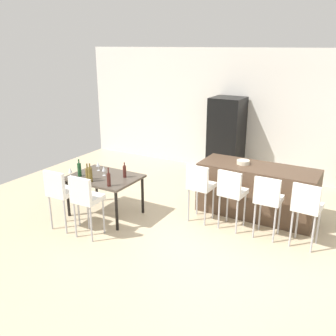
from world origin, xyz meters
name	(u,v)px	position (x,y,z in m)	size (l,w,h in m)	color
ground_plane	(215,232)	(0.00, 0.00, 0.00)	(10.00, 10.00, 0.00)	#C6B28E
back_wall	(273,115)	(0.00, 3.20, 1.45)	(10.00, 0.12, 2.90)	silver
kitchen_island	(257,191)	(0.37, 1.01, 0.46)	(2.07, 0.78, 0.92)	#4C3828
bar_chair_left	(200,184)	(-0.41, 0.24, 0.70)	(0.41, 0.41, 1.05)	white
bar_chair_middle	(232,190)	(0.17, 0.24, 0.70)	(0.43, 0.43, 1.05)	white
bar_chair_right	(268,197)	(0.77, 0.24, 0.70)	(0.40, 0.40, 1.05)	white
bar_chair_far	(307,205)	(1.35, 0.24, 0.70)	(0.43, 0.43, 1.05)	white
dining_table	(105,180)	(-2.00, -0.35, 0.67)	(1.21, 0.90, 0.74)	#4C4238
dining_chair_near	(60,190)	(-2.27, -1.16, 0.70)	(0.41, 0.41, 1.05)	white
dining_chair_far	(85,197)	(-1.72, -1.16, 0.70)	(0.42, 0.42, 1.05)	white
wine_bottle_inner	(88,174)	(-2.14, -0.63, 0.85)	(0.07, 0.07, 0.29)	brown
wine_bottle_far	(90,174)	(-2.04, -0.68, 0.87)	(0.08, 0.08, 0.32)	brown
wine_bottle_left	(109,179)	(-1.63, -0.69, 0.86)	(0.06, 0.06, 0.32)	#471E19
wine_bottle_end	(79,169)	(-2.38, -0.56, 0.86)	(0.07, 0.07, 0.31)	#194723
wine_bottle_near	(125,171)	(-1.65, -0.21, 0.85)	(0.06, 0.06, 0.28)	#471E19
wine_glass_middle	(70,170)	(-2.49, -0.68, 0.86)	(0.07, 0.07, 0.17)	silver
wine_glass_right	(104,169)	(-2.03, -0.32, 0.86)	(0.07, 0.07, 0.17)	silver
wine_glass_corner	(98,164)	(-2.30, -0.16, 0.86)	(0.07, 0.07, 0.17)	silver
refrigerator	(226,137)	(-0.92, 2.76, 0.92)	(0.72, 0.68, 1.84)	black
fruit_bowl	(243,162)	(0.08, 1.02, 0.96)	(0.23, 0.23, 0.07)	beige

